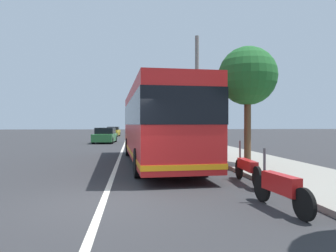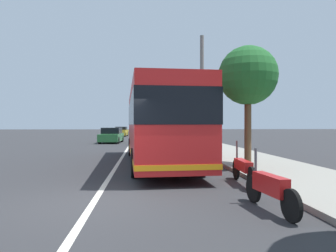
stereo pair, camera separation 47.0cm
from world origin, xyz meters
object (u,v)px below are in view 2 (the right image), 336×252
roadside_tree_mid_block (248,76)px  coach_bus (157,122)px  car_far_distant (121,132)px  utility_pole (202,91)px  car_behind_bus (112,135)px  car_oncoming (149,130)px  car_side_street (148,137)px  motorcycle_angled (243,168)px  motorcycle_far_end (270,188)px

roadside_tree_mid_block → coach_bus: bearing=65.5°
coach_bus → car_far_distant: 33.63m
roadside_tree_mid_block → utility_pole: utility_pole is taller
car_far_distant → car_behind_bus: bearing=4.5°
car_oncoming → utility_pole: 33.71m
roadside_tree_mid_block → car_oncoming: bearing=4.2°
car_side_street → roadside_tree_mid_block: bearing=-168.9°
motorcycle_angled → utility_pole: (15.31, -1.68, 3.95)m
car_side_street → car_behind_bus: (3.98, 3.49, 0.02)m
coach_bus → car_oncoming: bearing=-3.8°
car_behind_bus → motorcycle_angled: bearing=19.1°
car_side_street → car_oncoming: car_oncoming is taller
roadside_tree_mid_block → utility_pole: size_ratio=0.57×
car_behind_bus → motorcycle_far_end: bearing=16.5°
motorcycle_far_end → car_oncoming: bearing=-4.6°
car_behind_bus → roadside_tree_mid_block: roadside_tree_mid_block is taller
motorcycle_far_end → car_side_street: bearing=-0.2°
car_behind_bus → utility_pole: size_ratio=0.54×
car_side_street → utility_pole: (-2.65, -4.27, 3.74)m
motorcycle_far_end → motorcycle_angled: size_ratio=0.90×
motorcycle_far_end → car_far_distant: size_ratio=0.47×
car_far_distant → roadside_tree_mid_block: (-35.07, -7.67, 3.12)m
motorcycle_far_end → motorcycle_angled: motorcycle_angled is taller
car_behind_bus → utility_pole: utility_pole is taller
motorcycle_far_end → car_behind_bus: (24.82, 5.71, 0.24)m
motorcycle_angled → car_far_distant: size_ratio=0.53×
motorcycle_angled → car_behind_bus: (21.94, 6.09, 0.23)m
car_oncoming → car_behind_bus: bearing=173.2°
motorcycle_far_end → motorcycle_angled: bearing=-13.7°
motorcycle_far_end → roadside_tree_mid_block: bearing=-21.5°
car_side_street → utility_pole: bearing=-126.1°
car_side_street → car_far_distant: bearing=5.8°
car_oncoming → roadside_tree_mid_block: bearing=-173.7°
motorcycle_angled → car_oncoming: 48.66m
utility_pole → roadside_tree_mid_block: bearing=178.5°
motorcycle_far_end → utility_pole: bearing=-12.8°
car_side_street → utility_pole: 6.27m
car_side_street → car_far_distant: size_ratio=0.99×
motorcycle_far_end → coach_bus: bearing=7.2°
motorcycle_far_end → utility_pole: size_ratio=0.24×
motorcycle_angled → utility_pole: bearing=-3.3°
car_far_distant → utility_pole: 24.94m
roadside_tree_mid_block → car_side_street: bearing=15.4°
coach_bus → car_far_distant: bearing=3.5°
car_far_distant → car_oncoming: (9.98, -4.40, 0.02)m
motorcycle_angled → car_side_street: car_side_street is taller
motorcycle_far_end → car_far_distant: (41.52, 5.92, 0.22)m
car_side_street → car_far_distant: (20.68, 3.70, 0.00)m
car_oncoming → utility_pole: utility_pole is taller
car_oncoming → utility_pole: (-33.31, -3.57, 3.72)m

